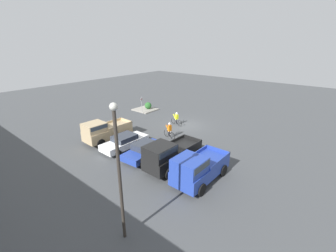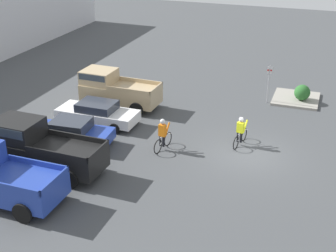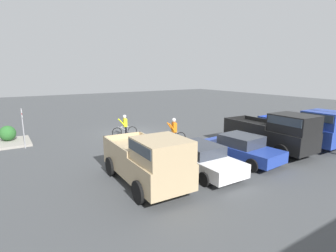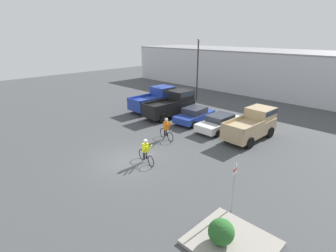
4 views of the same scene
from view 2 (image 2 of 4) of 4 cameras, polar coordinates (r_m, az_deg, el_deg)
ground_plane at (r=24.20m, az=9.71°, el=-3.40°), size 80.00×80.00×0.00m
pickup_truck_1 at (r=22.78m, az=-15.41°, el=-2.37°), size 2.26×5.44×2.40m
sedan_0 at (r=25.06m, az=-11.69°, el=-0.73°), size 2.26×4.41×1.39m
sedan_1 at (r=27.23m, az=-8.59°, el=1.59°), size 1.99×4.71×1.33m
pickup_truck_2 at (r=29.47m, az=-6.53°, el=4.58°), size 2.28×4.97×2.25m
cyclist_0 at (r=24.73m, az=8.83°, el=-0.59°), size 1.83×0.54×1.62m
cyclist_1 at (r=23.95m, az=-0.65°, el=-0.99°), size 1.75×0.53×1.74m
fire_lane_sign at (r=30.35m, az=12.18°, el=5.46°), size 0.06×0.30×2.49m
curb_island at (r=31.71m, az=15.32°, el=3.22°), size 3.06×2.88×0.15m
shrub at (r=31.23m, az=16.04°, el=3.94°), size 1.01×1.01×1.01m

